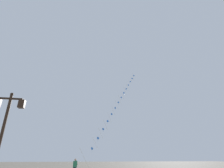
# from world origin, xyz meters

# --- Properties ---
(twin_lantern_lamp_post) EXTENTS (1.40, 0.28, 4.77)m
(twin_lantern_lamp_post) POSITION_xyz_m (-2.17, 8.42, 3.30)
(twin_lantern_lamp_post) COLOR black
(twin_lantern_lamp_post) RESTS_ON ground_plane
(kite_train) EXTENTS (12.42, 16.15, 21.23)m
(kite_train) POSITION_xyz_m (7.65, 29.10, 11.07)
(kite_train) COLOR brown
(kite_train) RESTS_ON ground_plane
(kite_flyer) EXTENTS (0.48, 0.59, 1.71)m
(kite_flyer) POSITION_xyz_m (0.96, 19.54, 0.90)
(kite_flyer) COLOR #1E1E2D
(kite_flyer) RESTS_ON ground_plane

